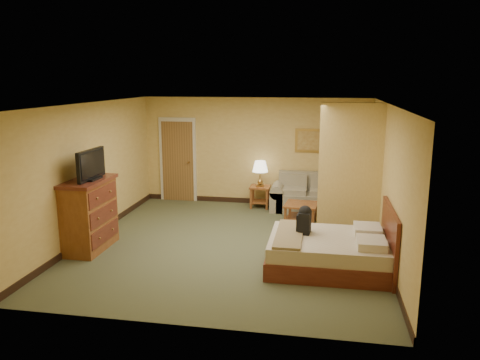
% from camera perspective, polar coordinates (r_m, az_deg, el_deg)
% --- Properties ---
extents(floor, '(6.00, 6.00, 0.00)m').
position_cam_1_polar(floor, '(8.85, -1.02, -7.83)').
color(floor, '#4C5134').
rests_on(floor, ground).
extents(ceiling, '(6.00, 6.00, 0.00)m').
position_cam_1_polar(ceiling, '(8.32, -1.09, 9.24)').
color(ceiling, white).
rests_on(ceiling, back_wall).
extents(back_wall, '(5.50, 0.02, 2.60)m').
position_cam_1_polar(back_wall, '(11.40, 1.85, 3.49)').
color(back_wall, '#D6B25B').
rests_on(back_wall, floor).
extents(left_wall, '(0.02, 6.00, 2.60)m').
position_cam_1_polar(left_wall, '(9.40, -17.74, 1.02)').
color(left_wall, '#D6B25B').
rests_on(left_wall, floor).
extents(right_wall, '(0.02, 6.00, 2.60)m').
position_cam_1_polar(right_wall, '(8.41, 17.66, -0.25)').
color(right_wall, '#D6B25B').
rests_on(right_wall, floor).
extents(partition, '(1.20, 0.15, 2.60)m').
position_cam_1_polar(partition, '(9.26, 13.26, 1.11)').
color(partition, '#D6B25B').
rests_on(partition, floor).
extents(door, '(0.94, 0.16, 2.10)m').
position_cam_1_polar(door, '(11.84, -7.57, 2.41)').
color(door, beige).
rests_on(door, floor).
extents(baseboard, '(5.50, 0.02, 0.12)m').
position_cam_1_polar(baseboard, '(11.64, 1.80, -2.56)').
color(baseboard, black).
rests_on(baseboard, floor).
extents(loveseat, '(1.73, 0.81, 0.88)m').
position_cam_1_polar(loveseat, '(11.08, 8.30, -2.26)').
color(loveseat, gray).
rests_on(loveseat, floor).
extents(side_table, '(0.47, 0.47, 0.52)m').
position_cam_1_polar(side_table, '(11.22, 2.45, -1.63)').
color(side_table, brown).
rests_on(side_table, floor).
extents(table_lamp, '(0.37, 0.37, 0.61)m').
position_cam_1_polar(table_lamp, '(11.09, 2.48, 1.58)').
color(table_lamp, olive).
rests_on(table_lamp, side_table).
extents(coffee_table, '(0.74, 0.74, 0.44)m').
position_cam_1_polar(coffee_table, '(10.06, 7.48, -3.56)').
color(coffee_table, brown).
rests_on(coffee_table, floor).
extents(wall_picture, '(0.72, 0.04, 0.56)m').
position_cam_1_polar(wall_picture, '(11.22, 8.58, 4.77)').
color(wall_picture, '#B78E3F').
rests_on(wall_picture, back_wall).
extents(dresser, '(0.64, 1.21, 1.30)m').
position_cam_1_polar(dresser, '(8.84, -17.90, -4.00)').
color(dresser, brown).
rests_on(dresser, floor).
extents(tv, '(0.23, 0.88, 0.54)m').
position_cam_1_polar(tv, '(8.60, -17.70, 1.69)').
color(tv, black).
rests_on(tv, dresser).
extents(bed, '(1.95, 1.63, 1.06)m').
position_cam_1_polar(bed, '(7.85, 11.12, -8.49)').
color(bed, '#531E13').
rests_on(bed, floor).
extents(backpack, '(0.22, 0.29, 0.47)m').
position_cam_1_polar(backpack, '(7.85, 7.92, -4.69)').
color(backpack, black).
rests_on(backpack, bed).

